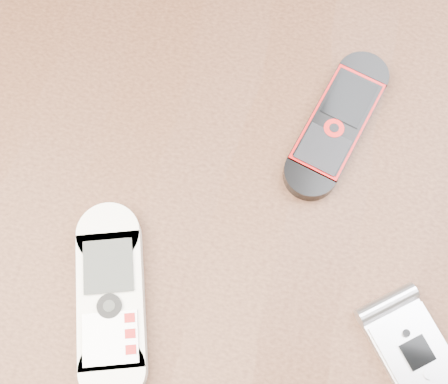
{
  "coord_description": "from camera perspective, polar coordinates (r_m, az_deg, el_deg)",
  "views": [
    {
      "loc": [
        0.04,
        -0.15,
        1.21
      ],
      "look_at": [
        0.01,
        0.0,
        0.76
      ],
      "focal_mm": 50.0,
      "sensor_mm": 36.0,
      "label": 1
    }
  ],
  "objects": [
    {
      "name": "nokia_white",
      "position": [
        0.46,
        -10.3,
        -9.71
      ],
      "size": [
        0.09,
        0.15,
        0.02
      ],
      "primitive_type": "cube",
      "rotation": [
        0.0,
        0.0,
        0.32
      ],
      "color": "white",
      "rests_on": "table"
    },
    {
      "name": "nokia_black_red",
      "position": [
        0.51,
        10.3,
        6.18
      ],
      "size": [
        0.08,
        0.14,
        0.01
      ],
      "primitive_type": "cube",
      "rotation": [
        0.0,
        0.0,
        -0.27
      ],
      "color": "black",
      "rests_on": "table"
    },
    {
      "name": "ground",
      "position": [
        1.22,
        -0.23,
        -11.72
      ],
      "size": [
        4.0,
        4.0,
        0.0
      ],
      "primitive_type": "plane",
      "color": "#472B19",
      "rests_on": "ground"
    },
    {
      "name": "motorola_razr",
      "position": [
        0.47,
        17.21,
        -14.19
      ],
      "size": [
        0.09,
        0.1,
        0.01
      ],
      "primitive_type": "cube",
      "rotation": [
        0.0,
        0.0,
        0.68
      ],
      "color": "silver",
      "rests_on": "table"
    },
    {
      "name": "table",
      "position": [
        0.59,
        -0.48,
        -3.59
      ],
      "size": [
        1.2,
        0.8,
        0.75
      ],
      "color": "black",
      "rests_on": "ground"
    }
  ]
}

